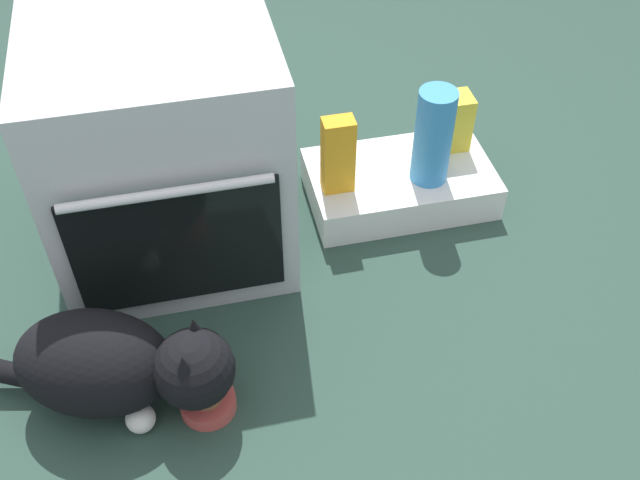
% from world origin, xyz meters
% --- Properties ---
extents(ground, '(8.00, 8.00, 0.00)m').
position_xyz_m(ground, '(0.00, 0.00, 0.00)').
color(ground, '#284238').
extents(oven, '(0.61, 0.64, 0.67)m').
position_xyz_m(oven, '(-0.01, 0.50, 0.33)').
color(oven, '#B7BABF').
rests_on(oven, ground).
extents(pantry_cabinet, '(0.56, 0.33, 0.11)m').
position_xyz_m(pantry_cabinet, '(0.67, 0.51, 0.06)').
color(pantry_cabinet, white).
rests_on(pantry_cabinet, ground).
extents(food_bowl, '(0.14, 0.14, 0.07)m').
position_xyz_m(food_bowl, '(-0.00, -0.11, 0.03)').
color(food_bowl, '#C64C47').
rests_on(food_bowl, ground).
extents(cat, '(0.78, 0.37, 0.27)m').
position_xyz_m(cat, '(-0.20, -0.04, 0.14)').
color(cat, black).
rests_on(cat, ground).
extents(snack_bag, '(0.12, 0.09, 0.18)m').
position_xyz_m(snack_bag, '(0.84, 0.60, 0.20)').
color(snack_bag, yellow).
rests_on(snack_bag, pantry_cabinet).
extents(juice_carton, '(0.09, 0.06, 0.24)m').
position_xyz_m(juice_carton, '(0.46, 0.48, 0.23)').
color(juice_carton, orange).
rests_on(juice_carton, pantry_cabinet).
extents(water_bottle, '(0.11, 0.11, 0.30)m').
position_xyz_m(water_bottle, '(0.74, 0.46, 0.26)').
color(water_bottle, '#388CD1').
rests_on(water_bottle, pantry_cabinet).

